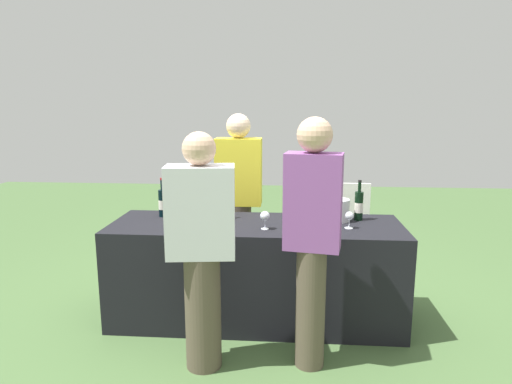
{
  "coord_description": "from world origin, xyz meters",
  "views": [
    {
      "loc": [
        0.26,
        -3.35,
        1.7
      ],
      "look_at": [
        0.0,
        0.0,
        1.04
      ],
      "focal_mm": 31.42,
      "sensor_mm": 36.0,
      "label": 1
    }
  ],
  "objects_px": {
    "wine_bottle_1": "(195,205)",
    "wine_bottle_2": "(220,205)",
    "guest_0": "(201,246)",
    "menu_board": "(342,228)",
    "wine_bottle_0": "(163,203)",
    "guest_1": "(312,234)",
    "server_pouring": "(239,196)",
    "ice_bucket": "(337,210)",
    "wine_bottle_3": "(311,209)",
    "wine_bottle_4": "(359,206)",
    "wine_glass_1": "(301,215)",
    "wine_glass_0": "(265,217)",
    "wine_glass_2": "(349,217)"
  },
  "relations": [
    {
      "from": "wine_bottle_4",
      "to": "wine_glass_1",
      "type": "distance_m",
      "value": 0.53
    },
    {
      "from": "wine_bottle_2",
      "to": "server_pouring",
      "type": "relative_size",
      "value": 0.19
    },
    {
      "from": "wine_bottle_0",
      "to": "wine_glass_1",
      "type": "bearing_deg",
      "value": -12.34
    },
    {
      "from": "menu_board",
      "to": "wine_glass_0",
      "type": "bearing_deg",
      "value": -117.63
    },
    {
      "from": "menu_board",
      "to": "ice_bucket",
      "type": "bearing_deg",
      "value": -97.04
    },
    {
      "from": "wine_bottle_4",
      "to": "menu_board",
      "type": "height_order",
      "value": "wine_bottle_4"
    },
    {
      "from": "ice_bucket",
      "to": "server_pouring",
      "type": "bearing_deg",
      "value": 149.77
    },
    {
      "from": "wine_bottle_1",
      "to": "menu_board",
      "type": "bearing_deg",
      "value": 36.21
    },
    {
      "from": "server_pouring",
      "to": "wine_bottle_2",
      "type": "bearing_deg",
      "value": 78.41
    },
    {
      "from": "wine_glass_0",
      "to": "wine_glass_2",
      "type": "height_order",
      "value": "wine_glass_0"
    },
    {
      "from": "wine_glass_1",
      "to": "guest_0",
      "type": "height_order",
      "value": "guest_0"
    },
    {
      "from": "wine_bottle_3",
      "to": "ice_bucket",
      "type": "relative_size",
      "value": 1.58
    },
    {
      "from": "wine_bottle_3",
      "to": "menu_board",
      "type": "bearing_deg",
      "value": 70.18
    },
    {
      "from": "guest_0",
      "to": "menu_board",
      "type": "bearing_deg",
      "value": 52.11
    },
    {
      "from": "wine_bottle_2",
      "to": "guest_1",
      "type": "height_order",
      "value": "guest_1"
    },
    {
      "from": "ice_bucket",
      "to": "wine_bottle_1",
      "type": "bearing_deg",
      "value": 179.59
    },
    {
      "from": "server_pouring",
      "to": "wine_bottle_0",
      "type": "bearing_deg",
      "value": 37.72
    },
    {
      "from": "wine_bottle_3",
      "to": "server_pouring",
      "type": "relative_size",
      "value": 0.19
    },
    {
      "from": "wine_bottle_3",
      "to": "menu_board",
      "type": "relative_size",
      "value": 0.33
    },
    {
      "from": "wine_bottle_3",
      "to": "wine_glass_0",
      "type": "bearing_deg",
      "value": -146.98
    },
    {
      "from": "wine_bottle_3",
      "to": "wine_glass_0",
      "type": "height_order",
      "value": "wine_bottle_3"
    },
    {
      "from": "wine_bottle_1",
      "to": "wine_bottle_2",
      "type": "xyz_separation_m",
      "value": [
        0.21,
        -0.02,
        0.0
      ]
    },
    {
      "from": "wine_glass_1",
      "to": "guest_0",
      "type": "bearing_deg",
      "value": -135.98
    },
    {
      "from": "wine_bottle_3",
      "to": "wine_bottle_4",
      "type": "bearing_deg",
      "value": 14.52
    },
    {
      "from": "wine_bottle_2",
      "to": "wine_bottle_4",
      "type": "height_order",
      "value": "wine_bottle_4"
    },
    {
      "from": "server_pouring",
      "to": "guest_1",
      "type": "xyz_separation_m",
      "value": [
        0.61,
        -1.25,
        0.03
      ]
    },
    {
      "from": "wine_bottle_2",
      "to": "wine_bottle_0",
      "type": "bearing_deg",
      "value": 174.73
    },
    {
      "from": "wine_bottle_4",
      "to": "wine_glass_1",
      "type": "bearing_deg",
      "value": -151.46
    },
    {
      "from": "guest_1",
      "to": "wine_glass_0",
      "type": "bearing_deg",
      "value": 134.05
    },
    {
      "from": "guest_1",
      "to": "server_pouring",
      "type": "bearing_deg",
      "value": 125.76
    },
    {
      "from": "wine_bottle_3",
      "to": "wine_glass_2",
      "type": "relative_size",
      "value": 2.37
    },
    {
      "from": "wine_bottle_0",
      "to": "wine_bottle_1",
      "type": "relative_size",
      "value": 1.07
    },
    {
      "from": "wine_bottle_3",
      "to": "wine_bottle_4",
      "type": "xyz_separation_m",
      "value": [
        0.39,
        0.1,
        0.01
      ]
    },
    {
      "from": "wine_glass_0",
      "to": "wine_bottle_2",
      "type": "bearing_deg",
      "value": 144.11
    },
    {
      "from": "wine_bottle_0",
      "to": "wine_glass_0",
      "type": "distance_m",
      "value": 0.92
    },
    {
      "from": "guest_1",
      "to": "wine_glass_2",
      "type": "bearing_deg",
      "value": 71.22
    },
    {
      "from": "wine_bottle_4",
      "to": "guest_1",
      "type": "distance_m",
      "value": 0.9
    },
    {
      "from": "ice_bucket",
      "to": "server_pouring",
      "type": "distance_m",
      "value": 0.97
    },
    {
      "from": "wine_bottle_0",
      "to": "wine_bottle_1",
      "type": "xyz_separation_m",
      "value": [
        0.27,
        -0.03,
        -0.01
      ]
    },
    {
      "from": "wine_glass_2",
      "to": "guest_0",
      "type": "xyz_separation_m",
      "value": [
        -0.99,
        -0.61,
        -0.06
      ]
    },
    {
      "from": "wine_bottle_0",
      "to": "server_pouring",
      "type": "height_order",
      "value": "server_pouring"
    },
    {
      "from": "wine_bottle_3",
      "to": "wine_glass_2",
      "type": "distance_m",
      "value": 0.32
    },
    {
      "from": "server_pouring",
      "to": "guest_0",
      "type": "height_order",
      "value": "server_pouring"
    },
    {
      "from": "wine_bottle_0",
      "to": "wine_bottle_1",
      "type": "height_order",
      "value": "wine_bottle_0"
    },
    {
      "from": "wine_bottle_0",
      "to": "guest_0",
      "type": "xyz_separation_m",
      "value": [
        0.49,
        -0.86,
        -0.08
      ]
    },
    {
      "from": "wine_bottle_2",
      "to": "ice_bucket",
      "type": "bearing_deg",
      "value": 0.6
    },
    {
      "from": "wine_bottle_4",
      "to": "wine_glass_0",
      "type": "distance_m",
      "value": 0.8
    },
    {
      "from": "wine_bottle_3",
      "to": "menu_board",
      "type": "xyz_separation_m",
      "value": [
        0.37,
        1.02,
        -0.43
      ]
    },
    {
      "from": "wine_bottle_1",
      "to": "guest_0",
      "type": "xyz_separation_m",
      "value": [
        0.22,
        -0.84,
        -0.07
      ]
    },
    {
      "from": "wine_bottle_1",
      "to": "wine_bottle_4",
      "type": "bearing_deg",
      "value": 1.34
    }
  ]
}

